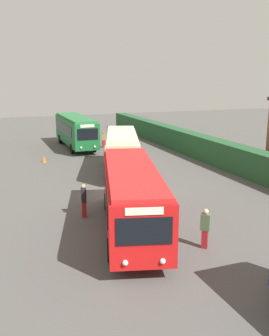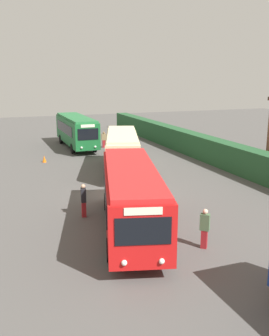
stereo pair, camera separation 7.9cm
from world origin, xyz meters
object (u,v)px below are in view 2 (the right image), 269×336
Objects in this scene: person_center at (84,200)px; person_right at (205,227)px; bus_green at (76,130)px; bus_red at (131,195)px; bus_cream at (122,150)px; person_left at (104,139)px; traffic_cone at (44,159)px.

person_center reaches higher than person_right.
bus_red is (23.34, -2.34, -0.02)m from bus_green.
person_center is 7.09m from person_right.
bus_cream is 5.50× the size of person_left.
person_center is (8.73, -5.17, -0.84)m from bus_cream.
person_left is at bearing -100.66° from person_center.
bus_red reaches higher than bus_cream.
person_center is at bearing 167.33° from bus_cream.
person_right is 20.76m from traffic_cone.
traffic_cone is at bearing -127.10° from person_right.
traffic_cone is (6.06, -4.24, -1.59)m from bus_green.
bus_cream is at bearing 178.76° from bus_red.
bus_cream is 11.07m from person_left.
traffic_cone is (-5.80, -5.31, -1.51)m from bus_cream.
bus_green reaches higher than person_right.
person_center is 1.00× the size of person_right.
person_left is 25.55m from person_right.
bus_red reaches higher than person_center.
bus_green is 1.09× the size of bus_cream.
bus_red is 3.39m from person_center.
bus_green reaches higher than bus_red.
person_left is (-22.39, 5.06, -0.98)m from bus_red.
bus_red is at bearing 176.47° from person_left.
person_left is (-10.90, 1.65, -0.93)m from bus_cream.
person_right is (5.77, 4.12, 0.00)m from person_center.
person_right is (14.51, -1.05, -0.83)m from bus_cream.
person_right is at bearing -0.33° from bus_green.
bus_red is at bearing -100.91° from person_right.
person_right is 3.07× the size of traffic_cone.
person_center is (-2.76, -1.76, -0.89)m from bus_red.
person_right is (26.36, 0.02, -0.91)m from bus_green.
bus_cream is 0.89× the size of bus_red.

